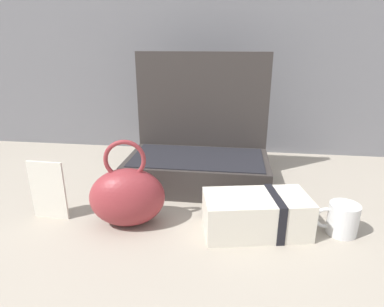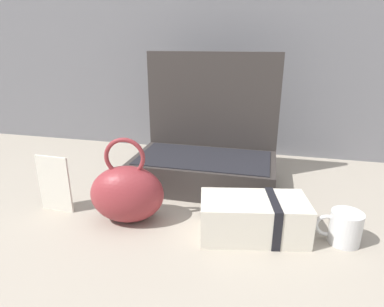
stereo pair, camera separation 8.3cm
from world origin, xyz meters
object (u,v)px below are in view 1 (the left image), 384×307
at_px(info_card_left, 48,190).
at_px(coffee_mug, 342,219).
at_px(open_suitcase, 199,154).
at_px(teal_pouch_handbag, 127,196).
at_px(cream_toiletry_bag, 257,214).

bearing_deg(info_card_left, coffee_mug, 3.86).
distance_m(open_suitcase, teal_pouch_handbag, 0.34).
relative_size(teal_pouch_handbag, coffee_mug, 2.18).
bearing_deg(cream_toiletry_bag, info_card_left, -179.45).
xyz_separation_m(cream_toiletry_bag, coffee_mug, (0.21, 0.02, -0.01)).
relative_size(open_suitcase, teal_pouch_handbag, 1.97).
bearing_deg(open_suitcase, teal_pouch_handbag, -116.84).
relative_size(teal_pouch_handbag, cream_toiletry_bag, 0.84).
distance_m(cream_toiletry_bag, info_card_left, 0.55).
relative_size(teal_pouch_handbag, info_card_left, 1.42).
distance_m(coffee_mug, info_card_left, 0.76).
relative_size(open_suitcase, info_card_left, 2.80).
bearing_deg(cream_toiletry_bag, open_suitcase, 121.77).
height_order(open_suitcase, cream_toiletry_bag, open_suitcase).
bearing_deg(info_card_left, teal_pouch_handbag, 1.37).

